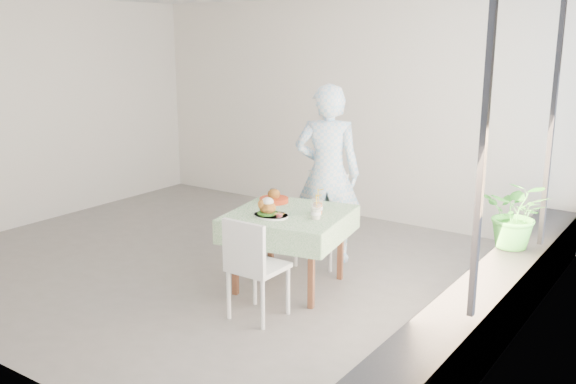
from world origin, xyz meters
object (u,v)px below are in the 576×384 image
Objects in this scene: cafe_table at (289,241)px; chair_near at (257,287)px; potted_plant at (517,214)px; juice_cup_orange at (318,207)px; main_dish at (269,210)px; chair_far at (320,236)px; diner at (327,174)px.

cafe_table is 0.76m from chair_near.
potted_plant reaches higher than chair_near.
chair_near is 0.98m from juice_cup_orange.
potted_plant reaches higher than main_dish.
chair_far is at bearing 119.28° from juice_cup_orange.
diner reaches higher than chair_near.
chair_far is 2.77× the size of main_dish.
diner is at bearing 99.86° from chair_near.
juice_cup_orange is (0.09, 0.81, 0.53)m from chair_near.
chair_near is at bearing -95.99° from juice_cup_orange.
cafe_table is at bearing -159.23° from juice_cup_orange.
juice_cup_orange reaches higher than chair_far.
juice_cup_orange is at bearing 88.33° from diner.
diner reaches higher than cafe_table.
cafe_table is at bearing 70.30° from diner.
juice_cup_orange reaches higher than chair_near.
potted_plant is (1.91, 1.11, 0.02)m from main_dish.
chair_near is at bearing -64.59° from main_dish.
potted_plant is at bearing 25.84° from cafe_table.
main_dish is at bearing -149.82° from potted_plant.
chair_far reaches higher than cafe_table.
main_dish is 0.54× the size of potted_plant.
chair_far is 0.66m from diner.
chair_near is 2.61× the size of main_dish.
cafe_table is 0.99m from diner.
cafe_table is 0.76m from chair_far.
diner is at bearing 91.96° from main_dish.
potted_plant is (1.67, 1.61, 0.54)m from chair_near.
diner is (-0.27, 1.58, 0.66)m from chair_near.
main_dish is 0.45m from juice_cup_orange.
potted_plant is (1.95, 0.03, -0.12)m from diner.
potted_plant reaches higher than juice_cup_orange.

